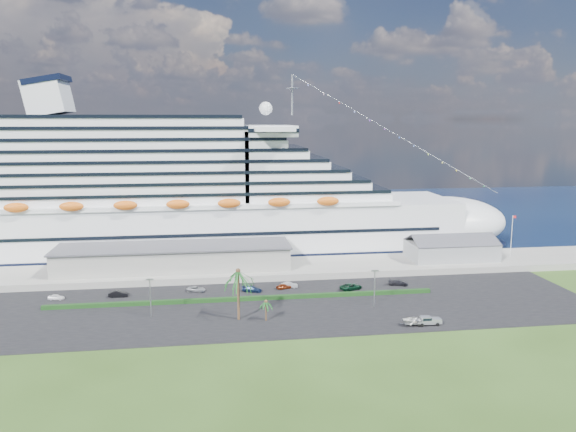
{
  "coord_description": "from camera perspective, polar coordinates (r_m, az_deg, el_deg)",
  "views": [
    {
      "loc": [
        -15.39,
        -106.52,
        40.79
      ],
      "look_at": [
        3.94,
        30.0,
        16.97
      ],
      "focal_mm": 35.0,
      "sensor_mm": 36.0,
      "label": 1
    }
  ],
  "objects": [
    {
      "name": "parked_car_2",
      "position": [
        136.95,
        -9.32,
        -7.34
      ],
      "size": [
        4.89,
        3.5,
        1.24
      ],
      "primitive_type": "imported",
      "rotation": [
        0.0,
        0.0,
        1.21
      ],
      "color": "#97999F",
      "rests_on": "asphalt_lot"
    },
    {
      "name": "wharf",
      "position": [
        152.63,
        -2.0,
        -5.35
      ],
      "size": [
        240.0,
        20.0,
        1.8
      ],
      "primitive_type": "cube",
      "color": "gray",
      "rests_on": "ground"
    },
    {
      "name": "parked_car_6",
      "position": [
        137.43,
        6.42,
        -7.14
      ],
      "size": [
        6.09,
        4.38,
        1.54
      ],
      "primitive_type": "imported",
      "rotation": [
        0.0,
        0.0,
        1.94
      ],
      "color": "black",
      "rests_on": "asphalt_lot"
    },
    {
      "name": "boat_trailer",
      "position": [
        116.62,
        12.83,
        -10.28
      ],
      "size": [
        5.81,
        3.77,
        1.67
      ],
      "color": "gray",
      "rests_on": "asphalt_lot"
    },
    {
      "name": "water",
      "position": [
        240.5,
        -4.27,
        0.01
      ],
      "size": [
        420.0,
        160.0,
        0.02
      ],
      "primitive_type": "cube",
      "color": "black",
      "rests_on": "ground"
    },
    {
      "name": "asphalt_lot",
      "position": [
        125.33,
        -0.57,
        -9.16
      ],
      "size": [
        140.0,
        38.0,
        0.12
      ],
      "primitive_type": "cube",
      "color": "black",
      "rests_on": "ground"
    },
    {
      "name": "ground",
      "position": [
        115.1,
        0.15,
        -10.95
      ],
      "size": [
        420.0,
        420.0,
        0.0
      ],
      "primitive_type": "plane",
      "color": "#2B4316",
      "rests_on": "ground"
    },
    {
      "name": "hedge",
      "position": [
        129.16,
        -4.43,
        -8.37
      ],
      "size": [
        88.0,
        1.1,
        0.9
      ],
      "primitive_type": "cube",
      "color": "black",
      "rests_on": "asphalt_lot"
    },
    {
      "name": "palm_tall",
      "position": [
        115.07,
        -5.09,
        -6.17
      ],
      "size": [
        8.82,
        8.82,
        11.13
      ],
      "color": "#47301E",
      "rests_on": "ground"
    },
    {
      "name": "flagpole",
      "position": [
        172.7,
        21.78,
        -1.76
      ],
      "size": [
        1.08,
        0.16,
        12.0
      ],
      "color": "silver",
      "rests_on": "wharf"
    },
    {
      "name": "cruise_ship",
      "position": [
        172.32,
        -10.03,
        1.61
      ],
      "size": [
        191.0,
        38.0,
        54.0
      ],
      "color": "silver",
      "rests_on": "ground"
    },
    {
      "name": "parked_car_7",
      "position": [
        142.64,
        11.11,
        -6.66
      ],
      "size": [
        5.1,
        3.23,
        1.38
      ],
      "primitive_type": "imported",
      "rotation": [
        0.0,
        0.0,
        1.27
      ],
      "color": "black",
      "rests_on": "asphalt_lot"
    },
    {
      "name": "lamp_post_left",
      "position": [
        120.54,
        -13.82,
        -7.59
      ],
      "size": [
        1.6,
        0.35,
        8.27
      ],
      "color": "gray",
      "rests_on": "asphalt_lot"
    },
    {
      "name": "terminal_building",
      "position": [
        151.13,
        -11.5,
        -4.09
      ],
      "size": [
        61.0,
        15.0,
        6.3
      ],
      "color": "gray",
      "rests_on": "wharf"
    },
    {
      "name": "palm_short",
      "position": [
        115.68,
        -2.26,
        -8.92
      ],
      "size": [
        3.53,
        3.53,
        4.56
      ],
      "color": "#47301E",
      "rests_on": "ground"
    },
    {
      "name": "parked_car_1",
      "position": [
        137.02,
        -16.86,
        -7.58
      ],
      "size": [
        4.44,
        1.57,
        1.46
      ],
      "primitive_type": "imported",
      "rotation": [
        0.0,
        0.0,
        1.58
      ],
      "color": "black",
      "rests_on": "asphalt_lot"
    },
    {
      "name": "parked_car_4",
      "position": [
        137.29,
        -0.43,
        -7.15
      ],
      "size": [
        4.02,
        2.59,
        1.27
      ],
      "primitive_type": "imported",
      "rotation": [
        0.0,
        0.0,
        1.89
      ],
      "color": "maroon",
      "rests_on": "asphalt_lot"
    },
    {
      "name": "parked_car_3",
      "position": [
        135.33,
        -3.69,
        -7.4
      ],
      "size": [
        5.17,
        3.54,
        1.39
      ],
      "primitive_type": "imported",
      "rotation": [
        0.0,
        0.0,
        1.2
      ],
      "color": "#132143",
      "rests_on": "asphalt_lot"
    },
    {
      "name": "lamp_post_right",
      "position": [
        124.99,
        8.8,
        -6.79
      ],
      "size": [
        1.6,
        0.35,
        8.27
      ],
      "color": "gray",
      "rests_on": "asphalt_lot"
    },
    {
      "name": "parked_car_5",
      "position": [
        138.18,
        0.14,
        -7.02
      ],
      "size": [
        4.22,
        1.92,
        1.34
      ],
      "primitive_type": "imported",
      "rotation": [
        0.0,
        0.0,
        1.44
      ],
      "color": "#A6A7AD",
      "rests_on": "asphalt_lot"
    },
    {
      "name": "port_shed",
      "position": [
        165.33,
        16.25,
        -3.31
      ],
      "size": [
        24.0,
        12.31,
        7.37
      ],
      "color": "gray",
      "rests_on": "wharf"
    },
    {
      "name": "parked_car_0",
      "position": [
        139.77,
        -22.48,
        -7.62
      ],
      "size": [
        3.75,
        1.93,
        1.22
      ],
      "primitive_type": "imported",
      "rotation": [
        0.0,
        0.0,
        1.43
      ],
      "color": "white",
      "rests_on": "asphalt_lot"
    },
    {
      "name": "pickup_truck",
      "position": [
        117.54,
        14.07,
        -10.24
      ],
      "size": [
        5.01,
        2.0,
        1.76
      ],
      "color": "black",
      "rests_on": "asphalt_lot"
    }
  ]
}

